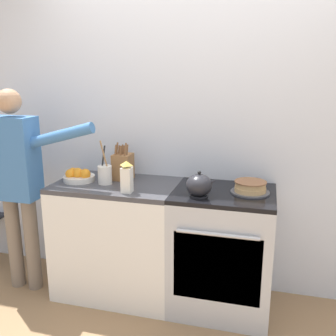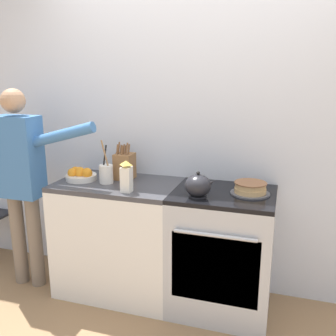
{
  "view_description": "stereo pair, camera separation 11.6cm",
  "coord_description": "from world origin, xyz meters",
  "px_view_note": "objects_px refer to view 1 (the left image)",
  "views": [
    {
      "loc": [
        0.49,
        -2.2,
        1.69
      ],
      "look_at": [
        -0.17,
        0.26,
        1.04
      ],
      "focal_mm": 40.0,
      "sensor_mm": 36.0,
      "label": 1
    },
    {
      "loc": [
        0.6,
        -2.17,
        1.69
      ],
      "look_at": [
        -0.17,
        0.26,
        1.04
      ],
      "focal_mm": 40.0,
      "sensor_mm": 36.0,
      "label": 2
    }
  ],
  "objects_px": {
    "stove_range": "(222,250)",
    "fruit_bowl": "(78,176)",
    "tea_kettle": "(199,185)",
    "utensil_crock": "(105,174)",
    "person_baker": "(17,175)",
    "knife_block": "(123,166)",
    "milk_carton": "(127,178)",
    "layer_cake": "(250,187)"
  },
  "relations": [
    {
      "from": "stove_range",
      "to": "fruit_bowl",
      "type": "bearing_deg",
      "value": -178.78
    },
    {
      "from": "tea_kettle",
      "to": "utensil_crock",
      "type": "height_order",
      "value": "utensil_crock"
    },
    {
      "from": "tea_kettle",
      "to": "person_baker",
      "type": "bearing_deg",
      "value": -179.7
    },
    {
      "from": "knife_block",
      "to": "milk_carton",
      "type": "bearing_deg",
      "value": -63.94
    },
    {
      "from": "layer_cake",
      "to": "fruit_bowl",
      "type": "relative_size",
      "value": 1.13
    },
    {
      "from": "knife_block",
      "to": "utensil_crock",
      "type": "distance_m",
      "value": 0.17
    },
    {
      "from": "stove_range",
      "to": "milk_carton",
      "type": "height_order",
      "value": "milk_carton"
    },
    {
      "from": "stove_range",
      "to": "milk_carton",
      "type": "distance_m",
      "value": 0.87
    },
    {
      "from": "tea_kettle",
      "to": "knife_block",
      "type": "xyz_separation_m",
      "value": [
        -0.64,
        0.25,
        0.03
      ]
    },
    {
      "from": "knife_block",
      "to": "layer_cake",
      "type": "bearing_deg",
      "value": -5.55
    },
    {
      "from": "layer_cake",
      "to": "utensil_crock",
      "type": "bearing_deg",
      "value": -177.06
    },
    {
      "from": "fruit_bowl",
      "to": "person_baker",
      "type": "xyz_separation_m",
      "value": [
        -0.45,
        -0.12,
        0.01
      ]
    },
    {
      "from": "knife_block",
      "to": "person_baker",
      "type": "relative_size",
      "value": 0.18
    },
    {
      "from": "stove_range",
      "to": "tea_kettle",
      "type": "relative_size",
      "value": 4.16
    },
    {
      "from": "fruit_bowl",
      "to": "milk_carton",
      "type": "distance_m",
      "value": 0.49
    },
    {
      "from": "fruit_bowl",
      "to": "milk_carton",
      "type": "relative_size",
      "value": 1.06
    },
    {
      "from": "knife_block",
      "to": "milk_carton",
      "type": "distance_m",
      "value": 0.34
    },
    {
      "from": "utensil_crock",
      "to": "fruit_bowl",
      "type": "relative_size",
      "value": 1.4
    },
    {
      "from": "utensil_crock",
      "to": "knife_block",
      "type": "bearing_deg",
      "value": 60.15
    },
    {
      "from": "layer_cake",
      "to": "utensil_crock",
      "type": "height_order",
      "value": "utensil_crock"
    },
    {
      "from": "stove_range",
      "to": "knife_block",
      "type": "bearing_deg",
      "value": 171.79
    },
    {
      "from": "utensil_crock",
      "to": "person_baker",
      "type": "bearing_deg",
      "value": -170.78
    },
    {
      "from": "stove_range",
      "to": "layer_cake",
      "type": "height_order",
      "value": "layer_cake"
    },
    {
      "from": "stove_range",
      "to": "tea_kettle",
      "type": "xyz_separation_m",
      "value": [
        -0.15,
        -0.14,
        0.52
      ]
    },
    {
      "from": "person_baker",
      "to": "stove_range",
      "type": "bearing_deg",
      "value": -3.24
    },
    {
      "from": "tea_kettle",
      "to": "utensil_crock",
      "type": "distance_m",
      "value": 0.73
    },
    {
      "from": "layer_cake",
      "to": "fruit_bowl",
      "type": "height_order",
      "value": "fruit_bowl"
    },
    {
      "from": "utensil_crock",
      "to": "fruit_bowl",
      "type": "height_order",
      "value": "utensil_crock"
    },
    {
      "from": "tea_kettle",
      "to": "stove_range",
      "type": "bearing_deg",
      "value": 41.8
    },
    {
      "from": "fruit_bowl",
      "to": "milk_carton",
      "type": "bearing_deg",
      "value": -19.99
    },
    {
      "from": "knife_block",
      "to": "fruit_bowl",
      "type": "distance_m",
      "value": 0.34
    },
    {
      "from": "knife_block",
      "to": "person_baker",
      "type": "bearing_deg",
      "value": -161.23
    },
    {
      "from": "fruit_bowl",
      "to": "milk_carton",
      "type": "xyz_separation_m",
      "value": [
        0.46,
        -0.17,
        0.06
      ]
    },
    {
      "from": "tea_kettle",
      "to": "fruit_bowl",
      "type": "distance_m",
      "value": 0.96
    },
    {
      "from": "milk_carton",
      "to": "person_baker",
      "type": "height_order",
      "value": "person_baker"
    },
    {
      "from": "layer_cake",
      "to": "fruit_bowl",
      "type": "bearing_deg",
      "value": -178.03
    },
    {
      "from": "stove_range",
      "to": "knife_block",
      "type": "distance_m",
      "value": 0.97
    },
    {
      "from": "stove_range",
      "to": "knife_block",
      "type": "relative_size",
      "value": 3.05
    },
    {
      "from": "knife_block",
      "to": "utensil_crock",
      "type": "xyz_separation_m",
      "value": [
        -0.09,
        -0.15,
        -0.03
      ]
    },
    {
      "from": "layer_cake",
      "to": "knife_block",
      "type": "relative_size",
      "value": 0.91
    },
    {
      "from": "stove_range",
      "to": "fruit_bowl",
      "type": "height_order",
      "value": "fruit_bowl"
    },
    {
      "from": "stove_range",
      "to": "tea_kettle",
      "type": "distance_m",
      "value": 0.56
    }
  ]
}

